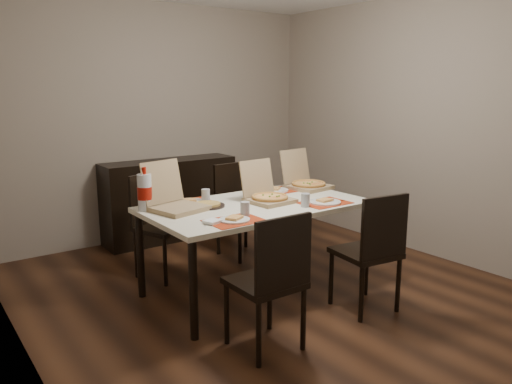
{
  "coord_description": "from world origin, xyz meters",
  "views": [
    {
      "loc": [
        -2.43,
        -3.21,
        1.69
      ],
      "look_at": [
        -0.09,
        0.01,
        0.85
      ],
      "focal_mm": 35.0,
      "sensor_mm": 36.0,
      "label": 1
    }
  ],
  "objects_px": {
    "chair_far_right": "(238,205)",
    "pizza_box_center": "(267,195)",
    "sideboard": "(170,200)",
    "soda_bottle": "(145,192)",
    "dip_bowl": "(260,197)",
    "chair_near_right": "(372,248)",
    "dining_table": "(256,212)",
    "chair_near_left": "(272,277)",
    "chair_far_left": "(158,220)"
  },
  "relations": [
    {
      "from": "chair_far_right",
      "to": "pizza_box_center",
      "type": "distance_m",
      "value": 0.97
    },
    {
      "from": "sideboard",
      "to": "soda_bottle",
      "type": "xyz_separation_m",
      "value": [
        -0.91,
        -1.43,
        0.44
      ]
    },
    {
      "from": "chair_far_right",
      "to": "dip_bowl",
      "type": "distance_m",
      "value": 0.83
    },
    {
      "from": "chair_near_right",
      "to": "chair_far_right",
      "type": "relative_size",
      "value": 1.0
    },
    {
      "from": "dining_table",
      "to": "chair_near_right",
      "type": "xyz_separation_m",
      "value": [
        0.46,
        -0.85,
        -0.17
      ]
    },
    {
      "from": "chair_near_left",
      "to": "pizza_box_center",
      "type": "distance_m",
      "value": 1.12
    },
    {
      "from": "dining_table",
      "to": "chair_far_right",
      "type": "relative_size",
      "value": 1.94
    },
    {
      "from": "sideboard",
      "to": "chair_far_right",
      "type": "bearing_deg",
      "value": -69.7
    },
    {
      "from": "pizza_box_center",
      "to": "dip_bowl",
      "type": "height_order",
      "value": "pizza_box_center"
    },
    {
      "from": "chair_near_left",
      "to": "dip_bowl",
      "type": "bearing_deg",
      "value": 56.85
    },
    {
      "from": "soda_bottle",
      "to": "sideboard",
      "type": "bearing_deg",
      "value": 57.5
    },
    {
      "from": "sideboard",
      "to": "chair_near_right",
      "type": "distance_m",
      "value": 2.64
    },
    {
      "from": "dining_table",
      "to": "soda_bottle",
      "type": "bearing_deg",
      "value": 157.92
    },
    {
      "from": "chair_far_right",
      "to": "soda_bottle",
      "type": "distance_m",
      "value": 1.41
    },
    {
      "from": "sideboard",
      "to": "chair_near_left",
      "type": "distance_m",
      "value": 2.71
    },
    {
      "from": "dining_table",
      "to": "soda_bottle",
      "type": "height_order",
      "value": "soda_bottle"
    },
    {
      "from": "dining_table",
      "to": "chair_far_right",
      "type": "xyz_separation_m",
      "value": [
        0.42,
        0.88,
        -0.17
      ]
    },
    {
      "from": "chair_far_left",
      "to": "dining_table",
      "type": "bearing_deg",
      "value": -58.95
    },
    {
      "from": "chair_far_left",
      "to": "chair_far_right",
      "type": "bearing_deg",
      "value": 3.33
    },
    {
      "from": "chair_near_left",
      "to": "chair_far_right",
      "type": "distance_m",
      "value": 1.98
    },
    {
      "from": "chair_far_left",
      "to": "pizza_box_center",
      "type": "distance_m",
      "value": 1.07
    },
    {
      "from": "chair_near_right",
      "to": "pizza_box_center",
      "type": "xyz_separation_m",
      "value": [
        -0.34,
        0.85,
        0.29
      ]
    },
    {
      "from": "dining_table",
      "to": "chair_far_right",
      "type": "height_order",
      "value": "chair_far_right"
    },
    {
      "from": "chair_near_left",
      "to": "chair_far_right",
      "type": "relative_size",
      "value": 1.0
    },
    {
      "from": "chair_far_left",
      "to": "soda_bottle",
      "type": "height_order",
      "value": "soda_bottle"
    },
    {
      "from": "sideboard",
      "to": "chair_far_right",
      "type": "relative_size",
      "value": 1.61
    },
    {
      "from": "chair_far_left",
      "to": "chair_far_right",
      "type": "distance_m",
      "value": 0.92
    },
    {
      "from": "chair_near_left",
      "to": "chair_far_left",
      "type": "xyz_separation_m",
      "value": [
        0.01,
        1.7,
        0.0
      ]
    },
    {
      "from": "sideboard",
      "to": "dining_table",
      "type": "xyz_separation_m",
      "value": [
        -0.09,
        -1.77,
        0.23
      ]
    },
    {
      "from": "soda_bottle",
      "to": "chair_far_left",
      "type": "bearing_deg",
      "value": 56.67
    },
    {
      "from": "chair_near_right",
      "to": "dip_bowl",
      "type": "xyz_separation_m",
      "value": [
        -0.31,
        0.99,
        0.25
      ]
    },
    {
      "from": "dip_bowl",
      "to": "dining_table",
      "type": "bearing_deg",
      "value": -137.03
    },
    {
      "from": "dip_bowl",
      "to": "soda_bottle",
      "type": "relative_size",
      "value": 0.32
    },
    {
      "from": "chair_near_left",
      "to": "chair_far_right",
      "type": "height_order",
      "value": "same"
    },
    {
      "from": "chair_far_left",
      "to": "pizza_box_center",
      "type": "relative_size",
      "value": 2.34
    },
    {
      "from": "dining_table",
      "to": "sideboard",
      "type": "bearing_deg",
      "value": 87.09
    },
    {
      "from": "chair_near_left",
      "to": "chair_far_left",
      "type": "relative_size",
      "value": 1.0
    },
    {
      "from": "sideboard",
      "to": "soda_bottle",
      "type": "relative_size",
      "value": 4.41
    },
    {
      "from": "pizza_box_center",
      "to": "dip_bowl",
      "type": "xyz_separation_m",
      "value": [
        0.03,
        0.13,
        -0.04
      ]
    },
    {
      "from": "pizza_box_center",
      "to": "soda_bottle",
      "type": "relative_size",
      "value": 1.17
    },
    {
      "from": "chair_near_right",
      "to": "chair_far_right",
      "type": "distance_m",
      "value": 1.73
    },
    {
      "from": "sideboard",
      "to": "soda_bottle",
      "type": "height_order",
      "value": "soda_bottle"
    },
    {
      "from": "dip_bowl",
      "to": "soda_bottle",
      "type": "height_order",
      "value": "soda_bottle"
    },
    {
      "from": "dip_bowl",
      "to": "chair_far_right",
      "type": "bearing_deg",
      "value": 70.03
    },
    {
      "from": "soda_bottle",
      "to": "chair_near_right",
      "type": "bearing_deg",
      "value": -42.67
    },
    {
      "from": "dining_table",
      "to": "dip_bowl",
      "type": "xyz_separation_m",
      "value": [
        0.15,
        0.14,
        0.08
      ]
    },
    {
      "from": "chair_near_left",
      "to": "dip_bowl",
      "type": "height_order",
      "value": "chair_near_left"
    },
    {
      "from": "chair_far_left",
      "to": "chair_far_right",
      "type": "relative_size",
      "value": 1.0
    },
    {
      "from": "dining_table",
      "to": "chair_far_left",
      "type": "height_order",
      "value": "chair_far_left"
    },
    {
      "from": "dining_table",
      "to": "dip_bowl",
      "type": "distance_m",
      "value": 0.22
    }
  ]
}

